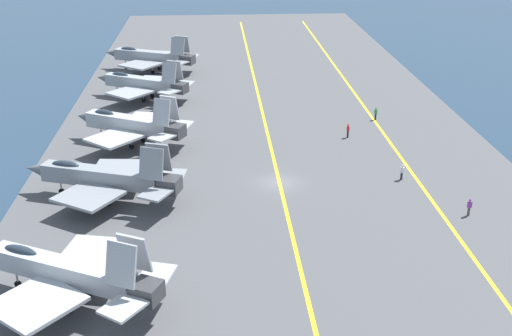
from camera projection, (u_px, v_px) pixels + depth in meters
The scene contains 13 objects.
ground_plane at pixel (279, 186), 68.42m from camera, with size 2000.00×2000.00×0.00m, color #23384C.
carrier_deck at pixel (279, 184), 68.34m from camera, with size 202.90×54.02×0.40m, color #4C4C4F.
deck_stripe_foul_line at pixel (416, 179), 69.18m from camera, with size 182.61×0.36×0.01m, color yellow.
deck_stripe_centerline at pixel (279, 183), 68.26m from camera, with size 182.61×0.36×0.01m, color yellow.
parked_jet_second at pixel (67, 272), 47.38m from camera, with size 13.20×16.31×6.61m.
parked_jet_third at pixel (104, 177), 63.52m from camera, with size 12.48×16.78×6.40m.
parked_jet_fourth at pixel (130, 124), 77.40m from camera, with size 13.03×15.07×6.65m.
parked_jet_fifth at pixel (143, 83), 94.54m from camera, with size 12.49×15.30×6.25m.
parked_jet_sixth at pixel (151, 56), 109.23m from camera, with size 13.43×16.68×6.39m.
crew_white_vest at pixel (402, 171), 68.58m from camera, with size 0.36×0.44×1.74m.
crew_green_vest at pixel (376, 113), 86.63m from camera, with size 0.40×0.45×1.75m.
crew_red_vest at pixel (348, 130), 80.35m from camera, with size 0.39×0.27×1.79m.
crew_purple_vest at pixel (469, 206), 60.96m from camera, with size 0.38×0.45×1.76m.
Camera 1 is at (-61.72, 6.68, 28.92)m, focal length 45.00 mm.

